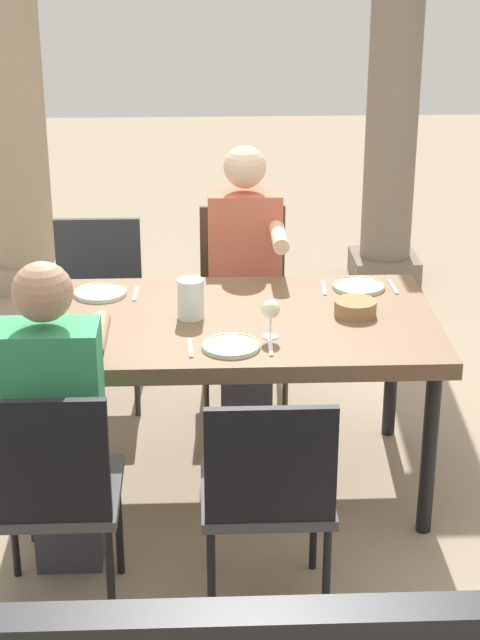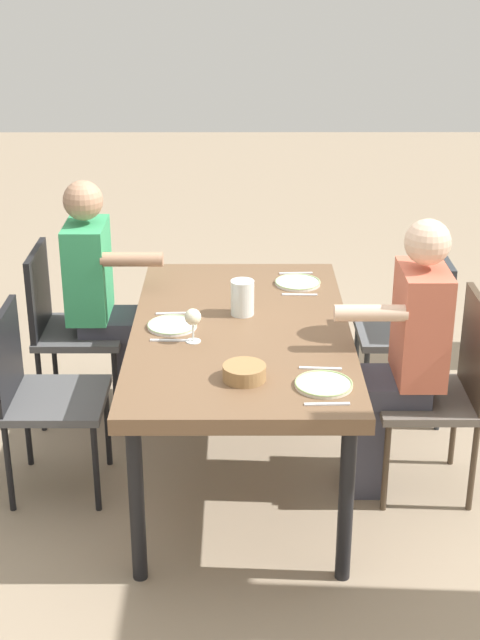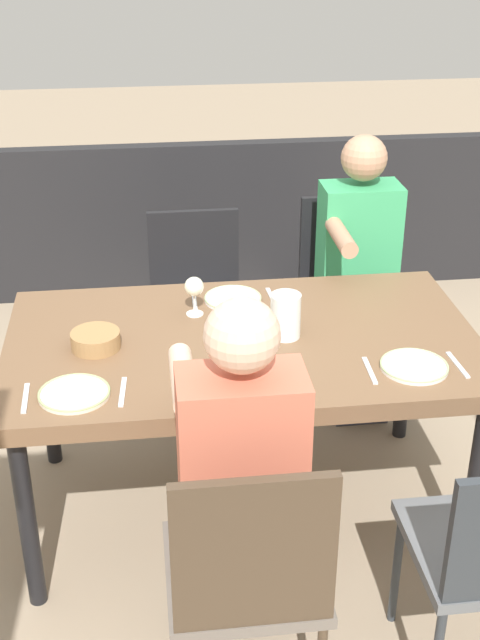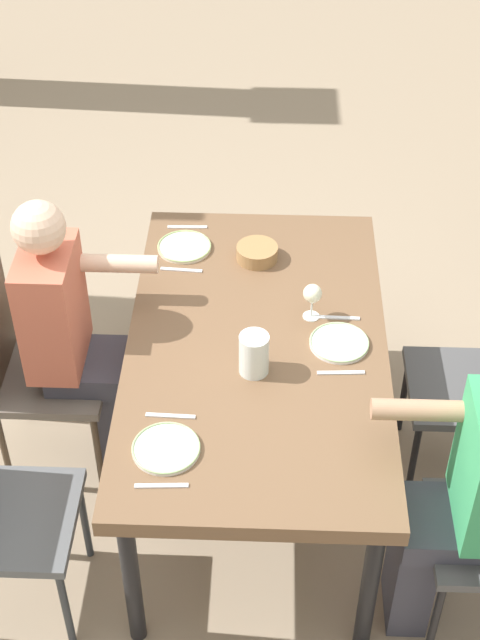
% 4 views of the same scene
% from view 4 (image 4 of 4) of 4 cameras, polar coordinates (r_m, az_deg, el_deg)
% --- Properties ---
extents(ground_plane, '(16.00, 16.00, 0.00)m').
position_cam_4_polar(ground_plane, '(3.97, 0.91, -9.49)').
color(ground_plane, gray).
extents(dining_table, '(1.67, 0.96, 0.76)m').
position_cam_4_polar(dining_table, '(3.47, 1.03, -2.19)').
color(dining_table, brown).
rests_on(dining_table, ground).
extents(chair_mid_north, '(0.44, 0.44, 0.93)m').
position_cam_4_polar(chair_mid_north, '(3.77, -12.84, -2.55)').
color(chair_mid_north, '#6A6158').
rests_on(chair_mid_north, ground).
extents(diner_woman_green, '(0.34, 0.49, 1.28)m').
position_cam_4_polar(diner_woman_green, '(3.63, -10.17, -0.84)').
color(diner_woman_green, '#3F3F4C').
rests_on(diner_woman_green, ground).
extents(diner_man_white, '(0.35, 0.49, 1.26)m').
position_cam_4_polar(diner_man_white, '(3.14, 13.80, -10.28)').
color(diner_man_white, '#3F3F4C').
rests_on(diner_man_white, ground).
extents(plate_0, '(0.23, 0.23, 0.02)m').
position_cam_4_polar(plate_0, '(3.06, -4.57, -7.86)').
color(plate_0, white).
rests_on(plate_0, dining_table).
extents(fork_0, '(0.02, 0.17, 0.01)m').
position_cam_4_polar(fork_0, '(2.97, -4.85, -10.11)').
color(fork_0, silver).
rests_on(fork_0, dining_table).
extents(spoon_0, '(0.02, 0.17, 0.01)m').
position_cam_4_polar(spoon_0, '(3.16, -4.29, -5.89)').
color(spoon_0, silver).
rests_on(spoon_0, dining_table).
extents(plate_1, '(0.22, 0.22, 0.02)m').
position_cam_4_polar(plate_1, '(3.43, 6.11, -1.42)').
color(plate_1, white).
rests_on(plate_1, dining_table).
extents(wine_glass_1, '(0.07, 0.07, 0.15)m').
position_cam_4_polar(wine_glass_1, '(3.47, 4.47, 1.57)').
color(wine_glass_1, white).
rests_on(wine_glass_1, dining_table).
extents(fork_1, '(0.03, 0.17, 0.01)m').
position_cam_4_polar(fork_1, '(3.32, 6.22, -3.24)').
color(fork_1, silver).
rests_on(fork_1, dining_table).
extents(spoon_1, '(0.02, 0.17, 0.01)m').
position_cam_4_polar(spoon_1, '(3.54, 6.00, 0.14)').
color(spoon_1, silver).
rests_on(spoon_1, dining_table).
extents(plate_2, '(0.22, 0.22, 0.02)m').
position_cam_4_polar(plate_2, '(3.88, -3.44, 4.52)').
color(plate_2, silver).
rests_on(plate_2, dining_table).
extents(fork_2, '(0.03, 0.17, 0.01)m').
position_cam_4_polar(fork_2, '(3.76, -3.63, 3.09)').
color(fork_2, silver).
rests_on(fork_2, dining_table).
extents(spoon_2, '(0.02, 0.17, 0.01)m').
position_cam_4_polar(spoon_2, '(4.00, -3.26, 5.72)').
color(spoon_2, silver).
rests_on(spoon_2, dining_table).
extents(water_pitcher, '(0.11, 0.11, 0.16)m').
position_cam_4_polar(water_pitcher, '(3.26, 0.86, -2.21)').
color(water_pitcher, white).
rests_on(water_pitcher, dining_table).
extents(bread_basket, '(0.17, 0.17, 0.06)m').
position_cam_4_polar(bread_basket, '(3.80, 1.06, 4.15)').
color(bread_basket, '#9E7547').
rests_on(bread_basket, dining_table).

